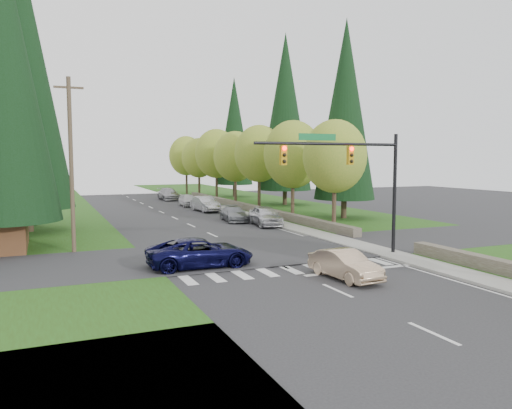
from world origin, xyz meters
TOP-DOWN VIEW (x-y plane):
  - ground at (0.00, 0.00)m, footprint 120.00×120.00m
  - grass_east at (13.00, 20.00)m, footprint 14.00×110.00m
  - grass_west at (-13.00, 20.00)m, footprint 14.00×110.00m
  - cross_street at (0.00, 8.00)m, footprint 120.00×8.00m
  - sidewalk_east at (6.90, 22.00)m, footprint 1.80×80.00m
  - curb_east at (6.05, 22.00)m, footprint 0.20×80.00m
  - stone_wall_north at (8.60, 30.00)m, footprint 0.70×40.00m
  - traffic_signal at (4.37, 4.50)m, footprint 8.70×0.37m
  - utility_pole at (-9.50, 12.00)m, footprint 1.60×0.24m
  - decid_tree_0 at (9.20, 14.00)m, footprint 4.80×4.80m
  - decid_tree_1 at (9.30, 21.00)m, footprint 5.20×5.20m
  - decid_tree_2 at (9.10, 28.00)m, footprint 5.00×5.00m
  - decid_tree_3 at (9.20, 35.00)m, footprint 5.00×5.00m
  - decid_tree_4 at (9.30, 42.00)m, footprint 5.40×5.40m
  - decid_tree_5 at (9.10, 49.00)m, footprint 4.80×4.80m
  - decid_tree_6 at (9.20, 56.00)m, footprint 5.20×5.20m
  - conifer_w_a at (-13.00, 14.00)m, footprint 6.12×6.12m
  - conifer_w_c at (-12.00, 22.00)m, footprint 6.46×6.46m
  - conifer_w_e at (-14.00, 28.00)m, footprint 5.78×5.78m
  - conifer_e_a at (14.00, 20.00)m, footprint 5.44×5.44m
  - conifer_e_b at (15.00, 34.00)m, footprint 6.12×6.12m
  - conifer_e_c at (14.00, 48.00)m, footprint 5.10×5.10m
  - sedan_champagne at (1.40, 0.61)m, footprint 1.73×4.09m
  - suv_navy at (-3.90, 5.53)m, footprint 5.35×2.51m
  - parked_car_a at (5.52, 18.48)m, footprint 2.46×4.94m
  - parked_car_b at (4.20, 22.17)m, footprint 2.36×4.67m
  - parked_car_c at (4.31, 30.90)m, footprint 2.01×4.85m
  - parked_car_d at (4.20, 37.09)m, footprint 1.95×4.30m
  - parked_car_e at (4.20, 46.65)m, footprint 2.19×5.30m

SIDE VIEW (x-z plane):
  - ground at x=0.00m, z-range 0.00..0.00m
  - cross_street at x=0.00m, z-range -0.05..0.05m
  - grass_east at x=13.00m, z-range 0.00..0.06m
  - grass_west at x=-13.00m, z-range 0.00..0.06m
  - sidewalk_east at x=6.90m, z-range 0.00..0.13m
  - curb_east at x=6.05m, z-range 0.00..0.13m
  - stone_wall_north at x=8.60m, z-range 0.00..0.70m
  - parked_car_b at x=4.20m, z-range 0.00..1.30m
  - sedan_champagne at x=1.40m, z-range 0.00..1.31m
  - parked_car_d at x=4.20m, z-range 0.00..1.43m
  - suv_navy at x=-3.90m, z-range 0.00..1.48m
  - parked_car_e at x=4.20m, z-range 0.00..1.53m
  - parked_car_c at x=4.31m, z-range 0.00..1.56m
  - parked_car_a at x=5.52m, z-range 0.00..1.62m
  - traffic_signal at x=4.37m, z-range 1.58..8.38m
  - utility_pole at x=-9.50m, z-range 0.14..10.14m
  - decid_tree_5 at x=9.10m, z-range 1.38..9.68m
  - decid_tree_0 at x=9.20m, z-range 1.41..9.78m
  - decid_tree_3 at x=9.20m, z-range 1.39..9.94m
  - decid_tree_1 at x=9.30m, z-range 1.40..10.20m
  - decid_tree_6 at x=9.20m, z-range 1.43..10.30m
  - decid_tree_2 at x=9.10m, z-range 1.52..10.34m
  - decid_tree_4 at x=9.30m, z-range 1.47..10.65m
  - conifer_e_c at x=14.00m, z-range 0.89..17.69m
  - conifer_e_a at x=14.00m, z-range 0.89..18.69m
  - conifer_w_e at x=-14.00m, z-range 0.89..19.69m
  - conifer_w_a at x=-13.00m, z-range 0.89..20.69m
  - conifer_e_b at x=15.00m, z-range 0.89..20.69m
  - conifer_w_c at x=-12.00m, z-range 0.89..21.69m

